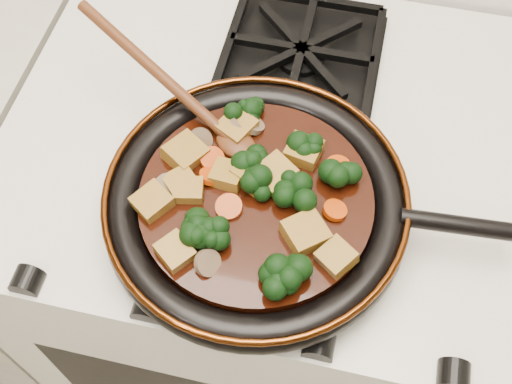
# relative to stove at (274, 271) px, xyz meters

# --- Properties ---
(stove) EXTENTS (0.76, 0.60, 0.90)m
(stove) POSITION_rel_stove_xyz_m (0.00, 0.00, 0.00)
(stove) COLOR beige
(stove) RESTS_ON ground
(burner_grate_front) EXTENTS (0.23, 0.23, 0.03)m
(burner_grate_front) POSITION_rel_stove_xyz_m (0.00, -0.14, 0.46)
(burner_grate_front) COLOR black
(burner_grate_front) RESTS_ON stove
(burner_grate_back) EXTENTS (0.23, 0.23, 0.03)m
(burner_grate_back) POSITION_rel_stove_xyz_m (0.00, 0.14, 0.46)
(burner_grate_back) COLOR black
(burner_grate_back) RESTS_ON stove
(skillet) EXTENTS (0.49, 0.37, 0.05)m
(skillet) POSITION_rel_stove_xyz_m (-0.00, -0.14, 0.49)
(skillet) COLOR black
(skillet) RESTS_ON burner_grate_front
(braising_sauce) EXTENTS (0.28, 0.28, 0.02)m
(braising_sauce) POSITION_rel_stove_xyz_m (-0.00, -0.14, 0.50)
(braising_sauce) COLOR black
(braising_sauce) RESTS_ON skillet
(tofu_cube_0) EXTENTS (0.06, 0.06, 0.03)m
(tofu_cube_0) POSITION_rel_stove_xyz_m (-0.10, -0.10, 0.52)
(tofu_cube_0) COLOR olive
(tofu_cube_0) RESTS_ON braising_sauce
(tofu_cube_1) EXTENTS (0.05, 0.05, 0.02)m
(tofu_cube_1) POSITION_rel_stove_xyz_m (-0.09, -0.14, 0.52)
(tofu_cube_1) COLOR olive
(tofu_cube_1) RESTS_ON braising_sauce
(tofu_cube_2) EXTENTS (0.05, 0.06, 0.03)m
(tofu_cube_2) POSITION_rel_stove_xyz_m (-0.05, -0.05, 0.52)
(tofu_cube_2) COLOR olive
(tofu_cube_2) RESTS_ON braising_sauce
(tofu_cube_3) EXTENTS (0.04, 0.04, 0.02)m
(tofu_cube_3) POSITION_rel_stove_xyz_m (-0.04, -0.12, 0.52)
(tofu_cube_3) COLOR olive
(tofu_cube_3) RESTS_ON braising_sauce
(tofu_cube_4) EXTENTS (0.06, 0.06, 0.03)m
(tofu_cube_4) POSITION_rel_stove_xyz_m (0.01, -0.11, 0.52)
(tofu_cube_4) COLOR olive
(tofu_cube_4) RESTS_ON braising_sauce
(tofu_cube_5) EXTENTS (0.06, 0.06, 0.03)m
(tofu_cube_5) POSITION_rel_stove_xyz_m (-0.01, -0.11, 0.52)
(tofu_cube_5) COLOR olive
(tofu_cube_5) RESTS_ON braising_sauce
(tofu_cube_6) EXTENTS (0.04, 0.04, 0.02)m
(tofu_cube_6) POSITION_rel_stove_xyz_m (-0.08, -0.15, 0.52)
(tofu_cube_6) COLOR olive
(tofu_cube_6) RESTS_ON braising_sauce
(tofu_cube_7) EXTENTS (0.05, 0.05, 0.02)m
(tofu_cube_7) POSITION_rel_stove_xyz_m (-0.08, -0.23, 0.52)
(tofu_cube_7) COLOR olive
(tofu_cube_7) RESTS_ON braising_sauce
(tofu_cube_8) EXTENTS (0.05, 0.05, 0.02)m
(tofu_cube_8) POSITION_rel_stove_xyz_m (-0.12, -0.18, 0.52)
(tofu_cube_8) COLOR olive
(tofu_cube_8) RESTS_ON braising_sauce
(tofu_cube_9) EXTENTS (0.05, 0.05, 0.02)m
(tofu_cube_9) POSITION_rel_stove_xyz_m (0.04, -0.07, 0.52)
(tofu_cube_9) COLOR olive
(tofu_cube_9) RESTS_ON braising_sauce
(tofu_cube_10) EXTENTS (0.06, 0.06, 0.03)m
(tofu_cube_10) POSITION_rel_stove_xyz_m (0.06, -0.18, 0.52)
(tofu_cube_10) COLOR olive
(tofu_cube_10) RESTS_ON braising_sauce
(tofu_cube_11) EXTENTS (0.05, 0.05, 0.03)m
(tofu_cube_11) POSITION_rel_stove_xyz_m (0.10, -0.20, 0.52)
(tofu_cube_11) COLOR olive
(tofu_cube_11) RESTS_ON braising_sauce
(broccoli_floret_0) EXTENTS (0.07, 0.08, 0.07)m
(broccoli_floret_0) POSITION_rel_stove_xyz_m (0.09, -0.09, 0.52)
(broccoli_floret_0) COLOR black
(broccoli_floret_0) RESTS_ON braising_sauce
(broccoli_floret_1) EXTENTS (0.07, 0.07, 0.06)m
(broccoli_floret_1) POSITION_rel_stove_xyz_m (-0.01, -0.13, 0.52)
(broccoli_floret_1) COLOR black
(broccoli_floret_1) RESTS_ON braising_sauce
(broccoli_floret_2) EXTENTS (0.08, 0.09, 0.07)m
(broccoli_floret_2) POSITION_rel_stove_xyz_m (0.05, -0.23, 0.52)
(broccoli_floret_2) COLOR black
(broccoli_floret_2) RESTS_ON braising_sauce
(broccoli_floret_3) EXTENTS (0.08, 0.08, 0.08)m
(broccoli_floret_3) POSITION_rel_stove_xyz_m (-0.04, -0.20, 0.52)
(broccoli_floret_3) COLOR black
(broccoli_floret_3) RESTS_ON braising_sauce
(broccoli_floret_4) EXTENTS (0.07, 0.07, 0.06)m
(broccoli_floret_4) POSITION_rel_stove_xyz_m (0.04, -0.07, 0.52)
(broccoli_floret_4) COLOR black
(broccoli_floret_4) RESTS_ON braising_sauce
(broccoli_floret_5) EXTENTS (0.09, 0.08, 0.06)m
(broccoli_floret_5) POSITION_rel_stove_xyz_m (-0.04, -0.02, 0.52)
(broccoli_floret_5) COLOR black
(broccoli_floret_5) RESTS_ON braising_sauce
(broccoli_floret_6) EXTENTS (0.08, 0.09, 0.06)m
(broccoli_floret_6) POSITION_rel_stove_xyz_m (0.04, -0.24, 0.52)
(broccoli_floret_6) COLOR black
(broccoli_floret_6) RESTS_ON braising_sauce
(broccoli_floret_7) EXTENTS (0.09, 0.09, 0.07)m
(broccoli_floret_7) POSITION_rel_stove_xyz_m (0.04, -0.13, 0.52)
(broccoli_floret_7) COLOR black
(broccoli_floret_7) RESTS_ON braising_sauce
(broccoli_floret_8) EXTENTS (0.08, 0.08, 0.07)m
(broccoli_floret_8) POSITION_rel_stove_xyz_m (-0.01, -0.09, 0.52)
(broccoli_floret_8) COLOR black
(broccoli_floret_8) RESTS_ON braising_sauce
(broccoli_floret_9) EXTENTS (0.07, 0.07, 0.07)m
(broccoli_floret_9) POSITION_rel_stove_xyz_m (-0.05, -0.20, 0.52)
(broccoli_floret_9) COLOR black
(broccoli_floret_9) RESTS_ON braising_sauce
(carrot_coin_0) EXTENTS (0.03, 0.03, 0.01)m
(carrot_coin_0) POSITION_rel_stove_xyz_m (0.08, -0.08, 0.51)
(carrot_coin_0) COLOR #AF3504
(carrot_coin_0) RESTS_ON braising_sauce
(carrot_coin_1) EXTENTS (0.03, 0.03, 0.02)m
(carrot_coin_1) POSITION_rel_stove_xyz_m (-0.06, -0.12, 0.51)
(carrot_coin_1) COLOR #AF3504
(carrot_coin_1) RESTS_ON braising_sauce
(carrot_coin_2) EXTENTS (0.03, 0.03, 0.02)m
(carrot_coin_2) POSITION_rel_stove_xyz_m (0.09, -0.14, 0.51)
(carrot_coin_2) COLOR #AF3504
(carrot_coin_2) RESTS_ON braising_sauce
(carrot_coin_3) EXTENTS (0.03, 0.03, 0.02)m
(carrot_coin_3) POSITION_rel_stove_xyz_m (-0.07, -0.10, 0.51)
(carrot_coin_3) COLOR #AF3504
(carrot_coin_3) RESTS_ON braising_sauce
(carrot_coin_4) EXTENTS (0.03, 0.03, 0.01)m
(carrot_coin_4) POSITION_rel_stove_xyz_m (-0.03, -0.16, 0.51)
(carrot_coin_4) COLOR #AF3504
(carrot_coin_4) RESTS_ON braising_sauce
(mushroom_slice_0) EXTENTS (0.04, 0.04, 0.03)m
(mushroom_slice_0) POSITION_rel_stove_xyz_m (-0.04, -0.24, 0.52)
(mushroom_slice_0) COLOR brown
(mushroom_slice_0) RESTS_ON braising_sauce
(mushroom_slice_1) EXTENTS (0.04, 0.04, 0.03)m
(mushroom_slice_1) POSITION_rel_stove_xyz_m (-0.09, -0.08, 0.52)
(mushroom_slice_1) COLOR brown
(mushroom_slice_1) RESTS_ON braising_sauce
(mushroom_slice_2) EXTENTS (0.05, 0.05, 0.03)m
(mushroom_slice_2) POSITION_rel_stove_xyz_m (-0.05, -0.04, 0.52)
(mushroom_slice_2) COLOR brown
(mushroom_slice_2) RESTS_ON braising_sauce
(mushroom_slice_3) EXTENTS (0.05, 0.05, 0.03)m
(mushroom_slice_3) POSITION_rel_stove_xyz_m (-0.03, -0.04, 0.52)
(mushroom_slice_3) COLOR brown
(mushroom_slice_3) RESTS_ON braising_sauce
(mushroom_slice_4) EXTENTS (0.05, 0.05, 0.02)m
(mushroom_slice_4) POSITION_rel_stove_xyz_m (-0.11, -0.15, 0.52)
(mushroom_slice_4) COLOR brown
(mushroom_slice_4) RESTS_ON braising_sauce
(wooden_spoon) EXTENTS (0.16, 0.10, 0.27)m
(wooden_spoon) POSITION_rel_stove_xyz_m (-0.11, -0.03, 0.53)
(wooden_spoon) COLOR #4B2410
(wooden_spoon) RESTS_ON braising_sauce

